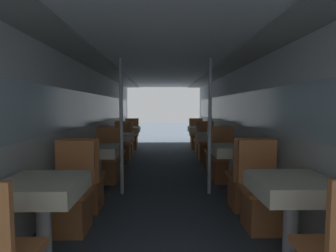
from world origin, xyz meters
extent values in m
cube|color=silver|center=(-1.43, 3.83, 1.03)|extent=(0.05, 10.45, 2.06)
cube|color=silver|center=(-1.42, 3.83, 1.29)|extent=(0.03, 9.62, 0.59)
cube|color=silver|center=(1.43, 3.83, 1.03)|extent=(0.05, 10.45, 2.06)
cube|color=silver|center=(1.42, 3.83, 1.29)|extent=(0.03, 9.62, 0.59)
cube|color=silver|center=(0.00, 3.83, 2.11)|extent=(2.87, 10.45, 0.04)
cube|color=#999993|center=(-1.18, 3.83, 2.08)|extent=(0.52, 10.03, 0.03)
cube|color=#999993|center=(1.18, 3.83, 2.08)|extent=(0.52, 10.03, 0.03)
cylinder|color=#B7B7BC|center=(-1.04, 0.93, 0.37)|extent=(0.12, 0.12, 0.71)
cube|color=#93704C|center=(-1.04, 0.93, 0.73)|extent=(0.60, 0.60, 0.02)
cube|color=beige|center=(-1.04, 0.93, 0.67)|extent=(0.64, 0.64, 0.15)
cube|color=#9C5B31|center=(-1.04, 1.54, 0.21)|extent=(0.37, 0.37, 0.41)
cube|color=#D17A42|center=(-1.04, 1.54, 0.44)|extent=(0.44, 0.44, 0.05)
cube|color=#D17A42|center=(-1.04, 1.74, 0.71)|extent=(0.44, 0.04, 0.50)
cylinder|color=#4C4C51|center=(-1.04, 2.76, 0.01)|extent=(0.36, 0.36, 0.01)
cylinder|color=#B7B7BC|center=(-1.04, 2.76, 0.37)|extent=(0.12, 0.12, 0.71)
cube|color=#93704C|center=(-1.04, 2.76, 0.73)|extent=(0.60, 0.60, 0.02)
cube|color=beige|center=(-1.04, 2.76, 0.67)|extent=(0.64, 0.64, 0.15)
cube|color=#9C5B31|center=(-1.04, 2.15, 0.21)|extent=(0.37, 0.37, 0.41)
cube|color=#D17A42|center=(-1.04, 2.15, 0.44)|extent=(0.44, 0.44, 0.05)
cube|color=#D17A42|center=(-1.04, 1.95, 0.71)|extent=(0.44, 0.04, 0.50)
cube|color=#9C5B31|center=(-1.04, 3.37, 0.21)|extent=(0.37, 0.37, 0.41)
cube|color=#D17A42|center=(-1.04, 3.37, 0.44)|extent=(0.44, 0.44, 0.05)
cube|color=#D17A42|center=(-1.04, 3.57, 0.71)|extent=(0.44, 0.04, 0.50)
cylinder|color=silver|center=(-0.67, 2.76, 1.03)|extent=(0.05, 0.05, 2.06)
cylinder|color=#4C4C51|center=(-1.04, 4.59, 0.01)|extent=(0.36, 0.36, 0.01)
cylinder|color=#B7B7BC|center=(-1.04, 4.59, 0.37)|extent=(0.12, 0.12, 0.71)
cube|color=#93704C|center=(-1.04, 4.59, 0.73)|extent=(0.60, 0.60, 0.02)
cube|color=beige|center=(-1.04, 4.59, 0.67)|extent=(0.64, 0.64, 0.15)
cube|color=#9C5B31|center=(-1.04, 3.98, 0.21)|extent=(0.37, 0.37, 0.41)
cube|color=#D17A42|center=(-1.04, 3.98, 0.44)|extent=(0.44, 0.44, 0.05)
cube|color=#D17A42|center=(-1.04, 3.78, 0.71)|extent=(0.44, 0.04, 0.50)
cube|color=#9C5B31|center=(-1.04, 5.20, 0.21)|extent=(0.37, 0.37, 0.41)
cube|color=#D17A42|center=(-1.04, 5.20, 0.44)|extent=(0.44, 0.44, 0.05)
cube|color=#D17A42|center=(-1.04, 5.40, 0.71)|extent=(0.44, 0.04, 0.50)
cylinder|color=#4C4C51|center=(-1.04, 6.42, 0.01)|extent=(0.36, 0.36, 0.01)
cylinder|color=#B7B7BC|center=(-1.04, 6.42, 0.37)|extent=(0.12, 0.12, 0.71)
cube|color=#93704C|center=(-1.04, 6.42, 0.73)|extent=(0.60, 0.60, 0.02)
cube|color=beige|center=(-1.04, 6.42, 0.67)|extent=(0.64, 0.64, 0.15)
cube|color=#9C5B31|center=(-1.04, 5.81, 0.21)|extent=(0.37, 0.37, 0.41)
cube|color=#D17A42|center=(-1.04, 5.81, 0.44)|extent=(0.44, 0.44, 0.05)
cube|color=#D17A42|center=(-1.04, 5.61, 0.71)|extent=(0.44, 0.04, 0.50)
cube|color=#9C5B31|center=(-1.04, 7.03, 0.21)|extent=(0.37, 0.37, 0.41)
cube|color=#D17A42|center=(-1.04, 7.03, 0.44)|extent=(0.44, 0.44, 0.05)
cube|color=#D17A42|center=(-1.04, 7.23, 0.71)|extent=(0.44, 0.04, 0.50)
cylinder|color=#B7B7BC|center=(1.04, 0.93, 0.37)|extent=(0.12, 0.12, 0.71)
cube|color=#93704C|center=(1.04, 0.93, 0.73)|extent=(0.60, 0.60, 0.02)
cube|color=beige|center=(1.04, 0.93, 0.67)|extent=(0.64, 0.64, 0.15)
cube|color=#9C5B31|center=(1.04, 1.54, 0.21)|extent=(0.37, 0.37, 0.41)
cube|color=#D17A42|center=(1.04, 1.54, 0.44)|extent=(0.44, 0.44, 0.05)
cube|color=#D17A42|center=(1.04, 1.74, 0.71)|extent=(0.44, 0.04, 0.50)
cylinder|color=#4C4C51|center=(1.04, 2.76, 0.01)|extent=(0.36, 0.36, 0.01)
cylinder|color=#B7B7BC|center=(1.04, 2.76, 0.37)|extent=(0.12, 0.12, 0.71)
cube|color=#93704C|center=(1.04, 2.76, 0.73)|extent=(0.60, 0.60, 0.02)
cube|color=beige|center=(1.04, 2.76, 0.67)|extent=(0.64, 0.64, 0.15)
cube|color=#9C5B31|center=(1.04, 2.15, 0.21)|extent=(0.37, 0.37, 0.41)
cube|color=#D17A42|center=(1.04, 2.15, 0.44)|extent=(0.44, 0.44, 0.05)
cube|color=#D17A42|center=(1.04, 1.95, 0.71)|extent=(0.44, 0.04, 0.50)
cube|color=#9C5B31|center=(1.04, 3.37, 0.21)|extent=(0.37, 0.37, 0.41)
cube|color=#D17A42|center=(1.04, 3.37, 0.44)|extent=(0.44, 0.44, 0.05)
cube|color=#D17A42|center=(1.04, 3.57, 0.71)|extent=(0.44, 0.04, 0.50)
cylinder|color=silver|center=(0.67, 2.76, 1.03)|extent=(0.05, 0.05, 2.06)
cylinder|color=#4C4C51|center=(1.04, 4.59, 0.01)|extent=(0.36, 0.36, 0.01)
cylinder|color=#B7B7BC|center=(1.04, 4.59, 0.37)|extent=(0.12, 0.12, 0.71)
cube|color=#93704C|center=(1.04, 4.59, 0.73)|extent=(0.60, 0.60, 0.02)
cube|color=beige|center=(1.04, 4.59, 0.67)|extent=(0.64, 0.64, 0.15)
cube|color=#9C5B31|center=(1.04, 3.98, 0.21)|extent=(0.37, 0.37, 0.41)
cube|color=#D17A42|center=(1.04, 3.98, 0.44)|extent=(0.44, 0.44, 0.05)
cube|color=#D17A42|center=(1.04, 3.78, 0.71)|extent=(0.44, 0.04, 0.50)
cube|color=#9C5B31|center=(1.04, 5.20, 0.21)|extent=(0.37, 0.37, 0.41)
cube|color=#D17A42|center=(1.04, 5.20, 0.44)|extent=(0.44, 0.44, 0.05)
cube|color=#D17A42|center=(1.04, 5.40, 0.71)|extent=(0.44, 0.04, 0.50)
cylinder|color=#4C4C51|center=(1.04, 6.42, 0.01)|extent=(0.36, 0.36, 0.01)
cylinder|color=#B7B7BC|center=(1.04, 6.42, 0.37)|extent=(0.12, 0.12, 0.71)
cube|color=#93704C|center=(1.04, 6.42, 0.73)|extent=(0.60, 0.60, 0.02)
cube|color=beige|center=(1.04, 6.42, 0.67)|extent=(0.64, 0.64, 0.15)
cube|color=#9C5B31|center=(1.04, 5.81, 0.21)|extent=(0.37, 0.37, 0.41)
cube|color=#D17A42|center=(1.04, 5.81, 0.44)|extent=(0.44, 0.44, 0.05)
cube|color=#D17A42|center=(1.04, 5.61, 0.71)|extent=(0.44, 0.04, 0.50)
cube|color=#9C5B31|center=(1.04, 7.03, 0.21)|extent=(0.37, 0.37, 0.41)
cube|color=#D17A42|center=(1.04, 7.03, 0.44)|extent=(0.44, 0.44, 0.05)
cube|color=#D17A42|center=(1.04, 7.23, 0.71)|extent=(0.44, 0.04, 0.50)
camera|label=1|loc=(-0.05, -1.20, 1.34)|focal=28.00mm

